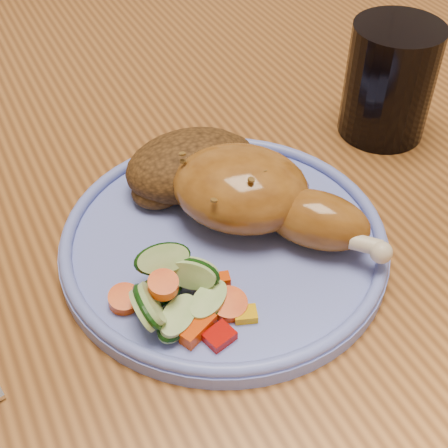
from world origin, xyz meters
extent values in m
cube|color=brown|center=(0.00, 0.00, 0.73)|extent=(0.90, 1.40, 0.04)
cube|color=brown|center=(0.39, 0.64, 0.35)|extent=(0.06, 0.06, 0.71)
cube|color=#4C2D16|center=(0.00, 0.55, 0.43)|extent=(0.42, 0.42, 0.04)
cylinder|color=#4C2D16|center=(-0.18, 0.37, 0.21)|extent=(0.04, 0.04, 0.41)
cylinder|color=#4C2D16|center=(-0.18, 0.73, 0.21)|extent=(0.04, 0.04, 0.41)
cylinder|color=#4C2D16|center=(0.18, 0.37, 0.21)|extent=(0.04, 0.04, 0.41)
cylinder|color=#4C2D16|center=(0.18, 0.73, 0.21)|extent=(0.04, 0.04, 0.41)
cylinder|color=#6878D7|center=(-0.10, -0.15, 0.76)|extent=(0.26, 0.26, 0.01)
torus|color=#6878D7|center=(-0.10, -0.15, 0.77)|extent=(0.26, 0.26, 0.01)
ellipsoid|color=#93591E|center=(-0.08, -0.13, 0.79)|extent=(0.14, 0.14, 0.06)
ellipsoid|color=#93591E|center=(-0.04, -0.18, 0.78)|extent=(0.09, 0.09, 0.04)
sphere|color=beige|center=(-0.02, -0.23, 0.78)|extent=(0.02, 0.02, 0.02)
ellipsoid|color=#4D2F13|center=(-0.10, -0.07, 0.78)|extent=(0.11, 0.08, 0.05)
ellipsoid|color=#4D2F13|center=(-0.06, -0.06, 0.77)|extent=(0.05, 0.04, 0.03)
ellipsoid|color=#4D2F13|center=(-0.13, -0.08, 0.77)|extent=(0.05, 0.04, 0.02)
cube|color=#A50A05|center=(-0.15, -0.23, 0.77)|extent=(0.02, 0.02, 0.01)
cube|color=#E5A507|center=(-0.13, -0.22, 0.77)|extent=(0.02, 0.02, 0.01)
cube|color=#F44F08|center=(-0.13, -0.19, 0.77)|extent=(0.03, 0.02, 0.01)
cylinder|color=#F44F08|center=(-0.20, -0.17, 0.77)|extent=(0.02, 0.02, 0.01)
cylinder|color=#F44F08|center=(-0.13, -0.21, 0.77)|extent=(0.03, 0.03, 0.01)
cube|color=#F44F08|center=(-0.16, -0.22, 0.77)|extent=(0.03, 0.02, 0.01)
cylinder|color=#F44F08|center=(-0.17, -0.19, 0.79)|extent=(0.02, 0.02, 0.01)
cylinder|color=#BBD98D|center=(-0.15, -0.18, 0.78)|extent=(0.04, 0.04, 0.04)
cylinder|color=#BBD98D|center=(-0.15, -0.21, 0.77)|extent=(0.05, 0.05, 0.01)
cylinder|color=#BBD98D|center=(-0.17, -0.21, 0.77)|extent=(0.05, 0.05, 0.02)
cylinder|color=#BBD98D|center=(-0.16, -0.17, 0.79)|extent=(0.04, 0.04, 0.03)
cylinder|color=#BBD98D|center=(-0.19, -0.20, 0.78)|extent=(0.03, 0.04, 0.04)
cylinder|color=#BBD98D|center=(-0.17, -0.18, 0.77)|extent=(0.04, 0.04, 0.02)
cylinder|color=black|center=(0.11, -0.07, 0.80)|extent=(0.08, 0.08, 0.11)
camera|label=1|loc=(-0.26, -0.46, 1.11)|focal=50.00mm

